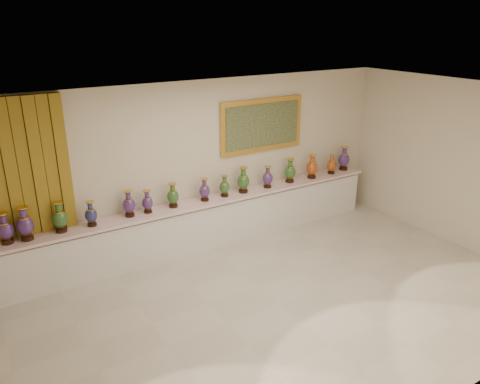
# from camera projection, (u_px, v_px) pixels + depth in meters

# --- Properties ---
(ground) EXTENTS (8.00, 8.00, 0.00)m
(ground) POSITION_uv_depth(u_px,v_px,m) (279.00, 304.00, 6.93)
(ground) COLOR beige
(ground) RESTS_ON ground
(room) EXTENTS (8.00, 8.00, 8.00)m
(room) POSITION_uv_depth(u_px,v_px,m) (65.00, 184.00, 7.16)
(room) COLOR beige
(room) RESTS_ON ground
(counter) EXTENTS (7.28, 0.48, 0.90)m
(counter) POSITION_uv_depth(u_px,v_px,m) (206.00, 223.00, 8.58)
(counter) COLOR white
(counter) RESTS_ON ground
(vase_0) EXTENTS (0.23, 0.23, 0.47)m
(vase_0) POSITION_uv_depth(u_px,v_px,m) (5.00, 230.00, 6.73)
(vase_0) COLOR black
(vase_0) RESTS_ON counter
(vase_1) EXTENTS (0.25, 0.25, 0.52)m
(vase_1) POSITION_uv_depth(u_px,v_px,m) (25.00, 225.00, 6.84)
(vase_1) COLOR black
(vase_1) RESTS_ON counter
(vase_2) EXTENTS (0.28, 0.28, 0.49)m
(vase_2) POSITION_uv_depth(u_px,v_px,m) (60.00, 218.00, 7.10)
(vase_2) COLOR black
(vase_2) RESTS_ON counter
(vase_3) EXTENTS (0.22, 0.22, 0.41)m
(vase_3) POSITION_uv_depth(u_px,v_px,m) (91.00, 215.00, 7.32)
(vase_3) COLOR black
(vase_3) RESTS_ON counter
(vase_4) EXTENTS (0.23, 0.23, 0.45)m
(vase_4) POSITION_uv_depth(u_px,v_px,m) (129.00, 205.00, 7.67)
(vase_4) COLOR black
(vase_4) RESTS_ON counter
(vase_5) EXTENTS (0.22, 0.22, 0.40)m
(vase_5) POSITION_uv_depth(u_px,v_px,m) (147.00, 203.00, 7.82)
(vase_5) COLOR black
(vase_5) RESTS_ON counter
(vase_6) EXTENTS (0.24, 0.24, 0.43)m
(vase_6) POSITION_uv_depth(u_px,v_px,m) (173.00, 196.00, 8.05)
(vase_6) COLOR black
(vase_6) RESTS_ON counter
(vase_7) EXTENTS (0.23, 0.23, 0.41)m
(vase_7) POSITION_uv_depth(u_px,v_px,m) (205.00, 191.00, 8.33)
(vase_7) COLOR black
(vase_7) RESTS_ON counter
(vase_8) EXTENTS (0.20, 0.20, 0.40)m
(vase_8) POSITION_uv_depth(u_px,v_px,m) (224.00, 187.00, 8.53)
(vase_8) COLOR black
(vase_8) RESTS_ON counter
(vase_9) EXTENTS (0.28, 0.28, 0.49)m
(vase_9) POSITION_uv_depth(u_px,v_px,m) (243.00, 181.00, 8.72)
(vase_9) COLOR black
(vase_9) RESTS_ON counter
(vase_10) EXTENTS (0.24, 0.24, 0.43)m
(vase_10) POSITION_uv_depth(u_px,v_px,m) (268.00, 178.00, 8.98)
(vase_10) COLOR black
(vase_10) RESTS_ON counter
(vase_11) EXTENTS (0.23, 0.23, 0.48)m
(vase_11) POSITION_uv_depth(u_px,v_px,m) (290.00, 172.00, 9.27)
(vase_11) COLOR black
(vase_11) RESTS_ON counter
(vase_12) EXTENTS (0.27, 0.27, 0.49)m
(vase_12) POSITION_uv_depth(u_px,v_px,m) (312.00, 168.00, 9.51)
(vase_12) COLOR black
(vase_12) RESTS_ON counter
(vase_13) EXTENTS (0.24, 0.24, 0.41)m
(vase_13) POSITION_uv_depth(u_px,v_px,m) (332.00, 165.00, 9.78)
(vase_13) COLOR black
(vase_13) RESTS_ON counter
(vase_14) EXTENTS (0.25, 0.25, 0.51)m
(vase_14) POSITION_uv_depth(u_px,v_px,m) (344.00, 159.00, 10.02)
(vase_14) COLOR black
(vase_14) RESTS_ON counter
(label_card) EXTENTS (0.10, 0.06, 0.00)m
(label_card) POSITION_uv_depth(u_px,v_px,m) (174.00, 210.00, 7.97)
(label_card) COLOR white
(label_card) RESTS_ON counter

